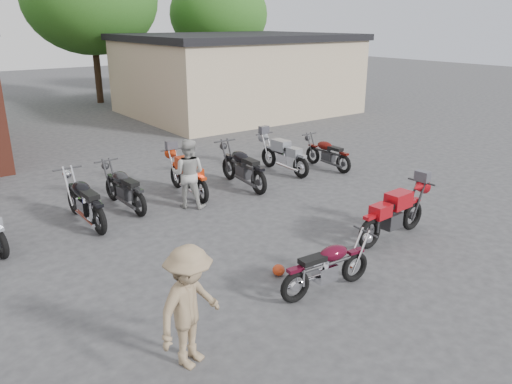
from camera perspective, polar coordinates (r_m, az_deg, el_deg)
ground at (r=9.28m, az=7.15°, el=-9.45°), size 90.00×90.00×0.00m
stucco_building at (r=25.36m, az=-2.23°, el=13.06°), size 10.00×8.00×3.50m
tree_2 at (r=29.47m, az=-18.20°, el=18.19°), size 7.04×7.04×8.80m
tree_3 at (r=32.99m, az=-4.23°, el=17.99°), size 6.08×6.08×7.60m
vintage_motorcycle at (r=8.58m, az=8.26°, el=-8.08°), size 1.83×0.73×1.04m
sportbike at (r=10.87m, az=15.50°, el=-2.17°), size 2.11×0.81×1.20m
helmet at (r=9.18m, az=2.60°, el=-8.91°), size 0.24×0.24×0.21m
person_light at (r=12.27m, az=-7.75°, el=2.09°), size 1.05×1.05×1.72m
person_tan at (r=6.73m, az=-7.56°, el=-12.90°), size 1.28×1.01×1.73m
row_bike_2 at (r=11.87m, az=-19.05°, el=-0.65°), size 0.76×2.14×1.23m
row_bike_3 at (r=12.60m, az=-14.90°, el=0.71°), size 0.78×2.02×1.15m
row_bike_4 at (r=13.23m, az=-7.83°, el=2.12°), size 0.77×2.07×1.18m
row_bike_5 at (r=13.77m, az=-1.56°, el=3.13°), size 0.84×2.20×1.25m
row_bike_6 at (r=15.12m, az=3.15°, el=4.43°), size 0.74×2.06×1.18m
row_bike_7 at (r=15.69m, az=8.12°, el=4.59°), size 0.63×1.85×1.07m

